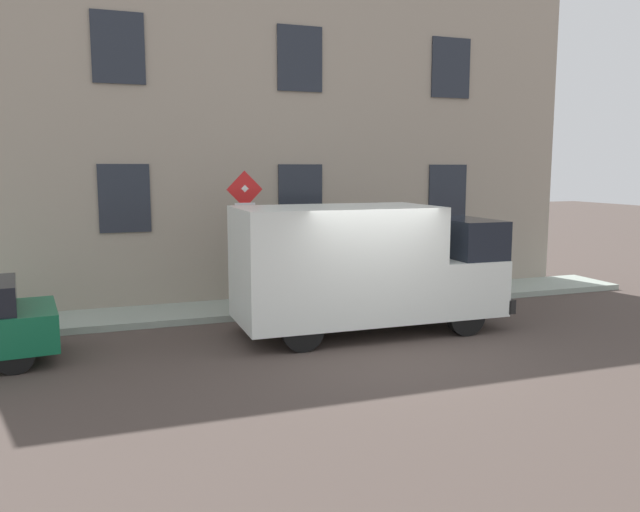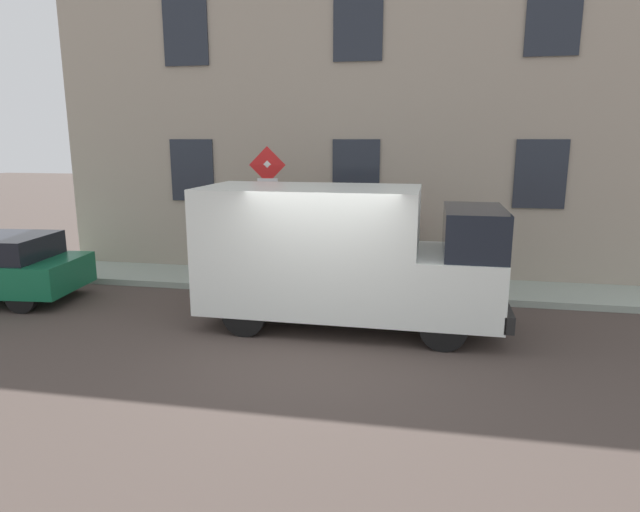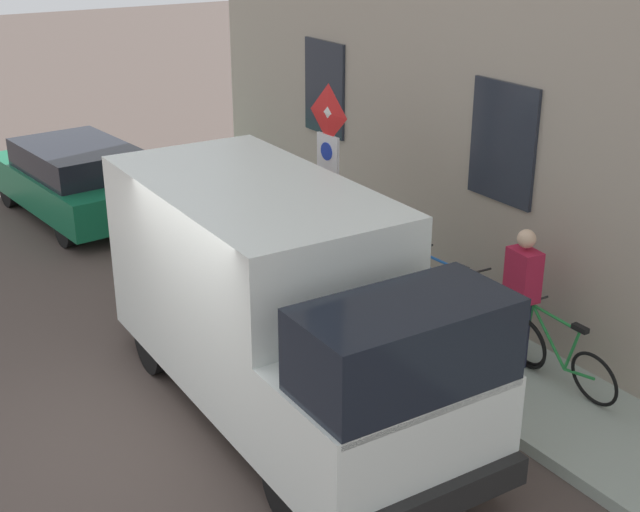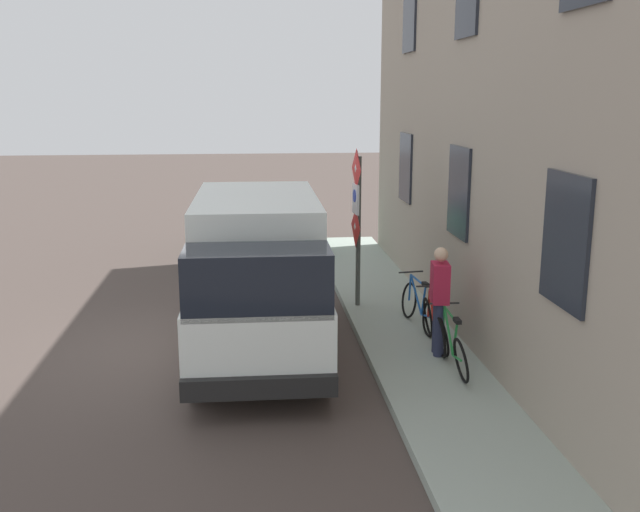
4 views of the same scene
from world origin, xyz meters
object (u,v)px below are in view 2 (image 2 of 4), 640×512
bicycle_red (382,264)px  pedestrian (399,241)px  delivery_van (343,253)px  bicycle_green (426,266)px  bicycle_blue (339,262)px  sign_post_stacked (268,202)px

bicycle_red → pedestrian: 0.67m
delivery_van → bicycle_green: size_ratio=3.13×
bicycle_red → bicycle_blue: 1.00m
sign_post_stacked → bicycle_green: bearing=-74.7°
sign_post_stacked → pedestrian: (0.90, -2.78, -0.92)m
sign_post_stacked → bicycle_red: sign_post_stacked is taller
delivery_van → pedestrian: 2.94m
bicycle_red → bicycle_blue: (-0.00, 1.00, 0.00)m
sign_post_stacked → pedestrian: 3.06m
sign_post_stacked → bicycle_green: size_ratio=1.70×
bicycle_red → bicycle_green: bearing=-176.4°
sign_post_stacked → pedestrian: sign_post_stacked is taller
bicycle_green → pedestrian: size_ratio=1.00×
delivery_van → pedestrian: size_ratio=3.11×
bicycle_blue → sign_post_stacked: bearing=25.9°
sign_post_stacked → bicycle_blue: (0.93, -1.40, -1.48)m
sign_post_stacked → delivery_van: size_ratio=0.54×
bicycle_blue → pedestrian: size_ratio=1.00×
sign_post_stacked → bicycle_blue: size_ratio=1.70×
bicycle_red → pedestrian: size_ratio=1.00×
bicycle_green → bicycle_red: bearing=0.9°
pedestrian → sign_post_stacked: bearing=114.6°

